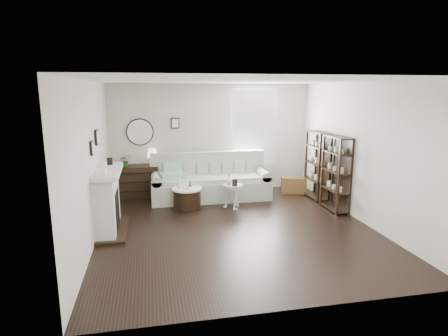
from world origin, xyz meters
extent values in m
plane|color=black|center=(0.00, 0.00, 0.00)|extent=(5.50, 5.50, 0.00)
plane|color=white|center=(0.00, 0.00, 2.70)|extent=(5.50, 5.50, 0.00)
plane|color=beige|center=(0.00, 2.75, 1.35)|extent=(5.00, 0.00, 5.00)
plane|color=beige|center=(0.00, -2.75, 1.35)|extent=(5.00, 0.00, 5.00)
plane|color=beige|center=(-2.50, 0.00, 1.35)|extent=(0.00, 5.50, 5.50)
plane|color=beige|center=(2.50, 0.00, 1.35)|extent=(0.00, 5.50, 5.50)
cube|color=white|center=(1.10, 2.73, 1.60)|extent=(1.00, 0.02, 1.80)
cube|color=white|center=(1.10, 2.67, 1.60)|extent=(1.15, 0.02, 1.90)
cylinder|color=silver|center=(-1.75, 2.72, 1.55)|extent=(0.60, 0.03, 0.60)
cube|color=black|center=(-0.90, 2.72, 1.75)|extent=(0.20, 0.03, 0.26)
cube|color=silver|center=(-2.33, 0.30, 0.55)|extent=(0.34, 1.20, 1.10)
cube|color=black|center=(-2.30, 0.30, 0.40)|extent=(0.30, 0.65, 0.70)
cube|color=silver|center=(-2.28, 0.30, 1.12)|extent=(0.44, 1.35, 0.08)
cube|color=black|center=(-2.25, 0.30, 0.03)|extent=(0.50, 1.40, 0.05)
cylinder|color=white|center=(-2.28, -0.15, 1.27)|extent=(0.08, 0.08, 0.22)
cube|color=black|center=(-2.28, 0.70, 1.23)|extent=(0.10, 0.03, 0.14)
cube|color=black|center=(-2.47, -0.05, 1.60)|extent=(0.03, 0.18, 0.24)
cube|color=black|center=(-2.47, 0.60, 1.70)|extent=(0.03, 0.22, 0.28)
cube|color=black|center=(2.33, 1.55, 0.80)|extent=(0.30, 0.80, 1.60)
cylinder|color=beige|center=(2.31, 1.30, 0.52)|extent=(0.08, 0.08, 0.11)
cylinder|color=beige|center=(2.31, 1.55, 0.52)|extent=(0.08, 0.08, 0.11)
cylinder|color=beige|center=(2.31, 1.80, 0.52)|extent=(0.08, 0.08, 0.11)
cylinder|color=beige|center=(2.31, 1.30, 0.92)|extent=(0.08, 0.08, 0.11)
cylinder|color=beige|center=(2.31, 1.55, 0.92)|extent=(0.08, 0.08, 0.11)
cylinder|color=beige|center=(2.31, 1.80, 0.92)|extent=(0.08, 0.08, 0.11)
cylinder|color=beige|center=(2.31, 1.30, 1.32)|extent=(0.08, 0.08, 0.11)
cylinder|color=beige|center=(2.31, 1.55, 1.32)|extent=(0.08, 0.08, 0.11)
cylinder|color=beige|center=(2.31, 1.80, 1.32)|extent=(0.08, 0.08, 0.11)
cube|color=black|center=(2.33, 0.65, 0.80)|extent=(0.30, 0.80, 1.60)
cylinder|color=beige|center=(2.31, 0.40, 0.52)|extent=(0.08, 0.08, 0.11)
cylinder|color=beige|center=(2.31, 0.65, 0.52)|extent=(0.08, 0.08, 0.11)
cylinder|color=beige|center=(2.31, 0.90, 0.52)|extent=(0.08, 0.08, 0.11)
cylinder|color=beige|center=(2.31, 0.40, 0.92)|extent=(0.08, 0.08, 0.11)
cylinder|color=beige|center=(2.31, 0.65, 0.92)|extent=(0.08, 0.08, 0.11)
cylinder|color=beige|center=(2.31, 0.90, 0.92)|extent=(0.08, 0.08, 0.11)
cylinder|color=beige|center=(2.31, 0.40, 1.32)|extent=(0.08, 0.08, 0.11)
cylinder|color=beige|center=(2.31, 0.65, 1.32)|extent=(0.08, 0.08, 0.11)
cylinder|color=beige|center=(2.31, 0.90, 1.32)|extent=(0.08, 0.08, 0.11)
cube|color=#AFB7A3|center=(-0.15, 2.00, 0.22)|extent=(2.78, 0.96, 0.45)
cube|color=#AFB7A3|center=(-0.15, 1.97, 0.50)|extent=(2.40, 0.77, 0.11)
cube|color=#AFB7A3|center=(-0.15, 2.37, 0.65)|extent=(2.78, 0.21, 0.85)
cube|color=#AFB7A3|center=(-1.41, 2.00, 0.28)|extent=(0.23, 0.91, 0.56)
cube|color=#AFB7A3|center=(1.11, 2.00, 0.28)|extent=(0.23, 0.91, 0.56)
cube|color=#24866D|center=(-1.06, 1.95, 0.63)|extent=(0.63, 0.55, 0.14)
cube|color=brown|center=(1.97, 2.06, 0.20)|extent=(0.65, 0.37, 0.41)
cube|color=black|center=(-1.82, 2.47, 0.39)|extent=(1.16, 0.49, 0.78)
cube|color=black|center=(-1.82, 2.22, 0.21)|extent=(1.12, 0.01, 0.02)
cube|color=black|center=(-1.82, 2.22, 0.43)|extent=(1.12, 0.01, 0.02)
cube|color=black|center=(-1.82, 2.22, 0.64)|extent=(1.12, 0.01, 0.01)
imported|color=#1A5117|center=(-2.11, 2.42, 0.92)|extent=(0.32, 0.30, 0.29)
cylinder|color=black|center=(-0.77, 1.40, 0.21)|extent=(0.60, 0.60, 0.42)
cylinder|color=white|center=(-0.77, 1.40, 0.43)|extent=(0.65, 0.65, 0.04)
cylinder|color=silver|center=(0.20, 1.17, 0.52)|extent=(0.43, 0.43, 0.03)
cylinder|color=silver|center=(0.20, 1.17, 0.48)|extent=(0.44, 0.44, 0.02)
cylinder|color=silver|center=(0.20, 1.17, 0.25)|extent=(0.03, 0.03, 0.50)
cylinder|color=silver|center=(-0.94, 1.33, 0.60)|extent=(0.07, 0.07, 0.30)
cube|color=white|center=(-0.82, 1.24, 0.55)|extent=(0.16, 0.07, 0.20)
cube|color=black|center=(0.22, 1.06, 0.61)|extent=(0.12, 0.08, 0.15)
camera|label=1|loc=(-1.53, -6.49, 2.54)|focal=30.00mm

